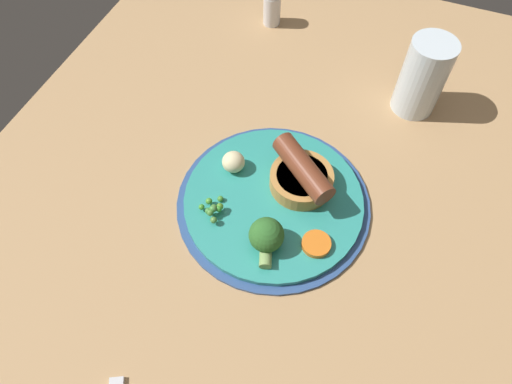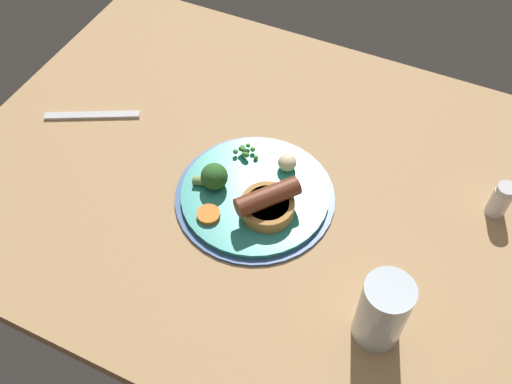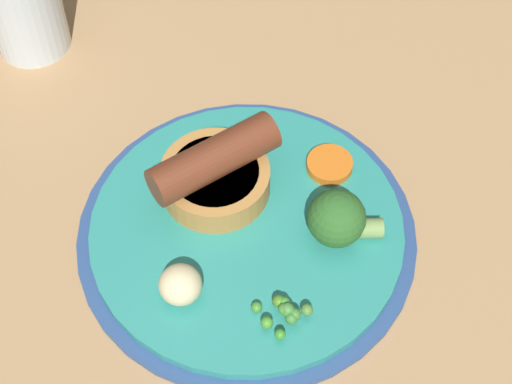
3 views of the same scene
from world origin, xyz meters
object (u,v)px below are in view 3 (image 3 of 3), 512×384
object	(u,v)px
broccoli_floret_near	(338,219)
carrot_slice_1	(330,165)
potato_chunk_0	(180,285)
pea_pile	(284,311)
dinner_plate	(247,233)
sausage_pudding	(215,172)

from	to	relation	value
broccoli_floret_near	carrot_slice_1	size ratio (longest dim) A/B	1.59
potato_chunk_0	pea_pile	bearing A→B (deg)	-177.05
dinner_plate	broccoli_floret_near	size ratio (longest dim) A/B	4.47
sausage_pudding	potato_chunk_0	size ratio (longest dim) A/B	3.15
broccoli_floret_near	potato_chunk_0	distance (cm)	13.03
dinner_plate	potato_chunk_0	xyz separation A→B (cm)	(2.78, 7.16, 2.31)
pea_pile	broccoli_floret_near	bearing A→B (deg)	-102.41
sausage_pudding	dinner_plate	bearing A→B (deg)	90.72
sausage_pudding	potato_chunk_0	xyz separation A→B (cm)	(-0.75, 9.92, -0.79)
pea_pile	dinner_plate	bearing A→B (deg)	-52.95
potato_chunk_0	carrot_slice_1	bearing A→B (deg)	-116.91
sausage_pudding	potato_chunk_0	distance (cm)	9.98
sausage_pudding	broccoli_floret_near	world-z (taller)	sausage_pudding
sausage_pudding	carrot_slice_1	size ratio (longest dim) A/B	2.70
pea_pile	potato_chunk_0	distance (cm)	7.90
broccoli_floret_near	carrot_slice_1	distance (cm)	6.73
dinner_plate	pea_pile	world-z (taller)	pea_pile
broccoli_floret_near	pea_pile	bearing A→B (deg)	58.82
dinner_plate	sausage_pudding	size ratio (longest dim) A/B	2.63
pea_pile	carrot_slice_1	size ratio (longest dim) A/B	1.18
dinner_plate	carrot_slice_1	size ratio (longest dim) A/B	7.11
dinner_plate	carrot_slice_1	distance (cm)	9.04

